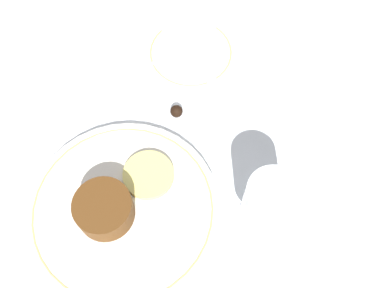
{
  "coord_description": "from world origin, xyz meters",
  "views": [
    {
      "loc": [
        0.22,
        0.02,
        0.61
      ],
      "look_at": [
        -0.05,
        0.07,
        0.04
      ],
      "focal_mm": 42.0,
      "sensor_mm": 36.0,
      "label": 1
    }
  ],
  "objects_px": {
    "dinner_plate": "(124,210)",
    "wine_glass": "(270,202)",
    "coffee_cup": "(189,38)",
    "dessert_cake": "(104,209)"
  },
  "relations": [
    {
      "from": "wine_glass",
      "to": "dessert_cake",
      "type": "bearing_deg",
      "value": -101.7
    },
    {
      "from": "coffee_cup",
      "to": "wine_glass",
      "type": "bearing_deg",
      "value": 9.09
    },
    {
      "from": "dinner_plate",
      "to": "coffee_cup",
      "type": "height_order",
      "value": "coffee_cup"
    },
    {
      "from": "dinner_plate",
      "to": "coffee_cup",
      "type": "bearing_deg",
      "value": 150.53
    },
    {
      "from": "coffee_cup",
      "to": "wine_glass",
      "type": "xyz_separation_m",
      "value": [
        0.29,
        0.05,
        0.03
      ]
    },
    {
      "from": "dinner_plate",
      "to": "coffee_cup",
      "type": "distance_m",
      "value": 0.29
    },
    {
      "from": "wine_glass",
      "to": "dessert_cake",
      "type": "relative_size",
      "value": 1.45
    },
    {
      "from": "dinner_plate",
      "to": "dessert_cake",
      "type": "relative_size",
      "value": 3.43
    },
    {
      "from": "dinner_plate",
      "to": "wine_glass",
      "type": "relative_size",
      "value": 2.36
    },
    {
      "from": "coffee_cup",
      "to": "wine_glass",
      "type": "height_order",
      "value": "wine_glass"
    }
  ]
}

